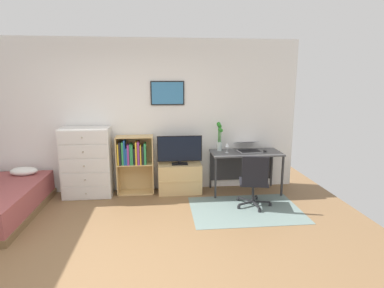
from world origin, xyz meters
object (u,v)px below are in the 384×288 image
dresser (87,162)px  wine_glass (227,145)px  computer_mouse (265,151)px  office_chair (254,180)px  laptop (248,147)px  television (180,150)px  bookshelf (133,159)px  bamboo_vase (219,136)px  tv_stand (180,178)px  desk (244,158)px

dresser → wine_glass: 2.43m
dresser → computer_mouse: size_ratio=11.59×
office_chair → laptop: laptop is taller
dresser → television: 1.60m
office_chair → computer_mouse: 0.87m
office_chair → bookshelf: bearing=168.0°
office_chair → bamboo_vase: (-0.39, 0.88, 0.56)m
office_chair → wine_glass: (-0.29, 0.69, 0.42)m
television → wine_glass: bearing=-7.0°
television → bamboo_vase: (0.72, 0.08, 0.23)m
tv_stand → bamboo_vase: size_ratio=1.47×
bookshelf → desk: (1.98, -0.06, -0.03)m
laptop → wine_glass: (-0.41, -0.13, 0.07)m
laptop → dresser: bearing=173.1°
tv_stand → desk: bearing=-0.7°
bookshelf → bamboo_vase: (1.53, 0.02, 0.38)m
tv_stand → desk: size_ratio=0.62×
desk → wine_glass: size_ratio=6.85×
television → laptop: (1.24, 0.03, 0.03)m
dresser → television: bearing=-0.3°
bookshelf → wine_glass: bookshelf is taller
laptop → bamboo_vase: (-0.51, 0.05, 0.21)m
television → bamboo_vase: bearing=6.6°
laptop → wine_glass: bearing=-169.3°
dresser → desk: 2.77m
tv_stand → office_chair: bearing=-36.3°
dresser → bookshelf: bearing=4.3°
office_chair → laptop: size_ratio=1.81×
bamboo_vase → wine_glass: (0.10, -0.18, -0.14)m
computer_mouse → bamboo_vase: (-0.79, 0.17, 0.26)m
laptop → bamboo_vase: size_ratio=0.92×
desk → laptop: bearing=21.5°
dresser → office_chair: dresser is taller
desk → office_chair: size_ratio=1.43×
computer_mouse → bookshelf: bearing=176.2°
desk → office_chair: 0.82m
desk → laptop: 0.22m
bookshelf → television: 0.83m
bamboo_vase → wine_glass: bearing=-61.2°
computer_mouse → wine_glass: bearing=-178.6°
dresser → computer_mouse: dresser is taller
bookshelf → tv_stand: bearing=-3.2°
dresser → computer_mouse: 3.11m
tv_stand → desk: desk is taller
laptop → bookshelf: bearing=171.7°
tv_stand → office_chair: 1.39m
wine_glass → desk: bearing=17.4°
laptop → bamboo_vase: bearing=167.0°
office_chair → television: bearing=156.6°
dresser → wine_glass: size_ratio=6.70×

